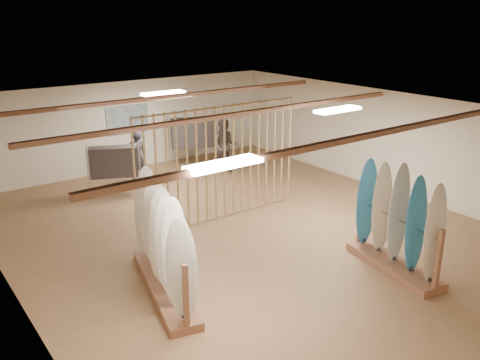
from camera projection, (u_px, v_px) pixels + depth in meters
floor at (240, 228)px, 11.91m from camera, size 12.00×12.00×0.00m
ceiling at (240, 110)px, 11.02m from camera, size 12.00×12.00×0.00m
wall_back at (128, 126)px, 16.05m from camera, size 12.00×0.00×12.00m
wall_left at (4, 224)px, 8.65m from camera, size 0.00×12.00×12.00m
wall_right at (383, 140)px, 14.28m from camera, size 0.00×12.00×12.00m
ceiling_slats at (240, 114)px, 11.05m from camera, size 9.50×6.12×0.10m
light_panels at (240, 113)px, 11.04m from camera, size 1.20×0.35×0.06m
bamboo_partition at (220, 163)px, 12.08m from camera, size 4.45×0.05×2.78m
poster at (127, 120)px, 15.97m from camera, size 1.40×0.03×0.90m
rack_left at (163, 256)px, 9.04m from camera, size 1.26×2.97×2.04m
rack_right at (396, 236)px, 9.81m from camera, size 0.97×2.30×2.12m
clothing_rack_a at (114, 162)px, 13.77m from camera, size 1.30×0.82×1.47m
clothing_rack_b at (193, 133)px, 16.44m from camera, size 1.50×0.85×1.68m
shopper_a at (137, 154)px, 14.63m from camera, size 0.73×0.54×1.86m
shopper_b at (225, 143)px, 15.73m from camera, size 1.19×1.14×1.94m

